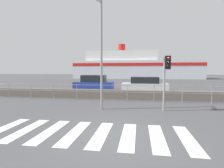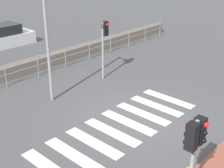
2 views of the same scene
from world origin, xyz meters
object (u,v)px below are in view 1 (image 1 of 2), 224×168
(streetlamp, at_px, (101,42))
(ferry_boat, at_px, (133,67))
(parked_car_white, at_px, (145,85))
(parked_car_blue, at_px, (94,84))
(traffic_light_far, at_px, (167,71))

(streetlamp, distance_m, ferry_boat, 36.38)
(streetlamp, bearing_deg, parked_car_white, 74.41)
(parked_car_blue, relative_size, parked_car_white, 0.90)
(traffic_light_far, bearing_deg, parked_car_blue, 124.81)
(ferry_boat, bearing_deg, parked_car_white, -85.60)
(streetlamp, height_order, parked_car_white, streetlamp)
(traffic_light_far, distance_m, parked_car_blue, 10.83)
(ferry_boat, distance_m, parked_car_white, 27.48)
(parked_car_blue, bearing_deg, streetlamp, -72.93)
(ferry_boat, height_order, parked_car_blue, ferry_boat)
(traffic_light_far, bearing_deg, parked_car_white, 95.28)
(streetlamp, bearing_deg, parked_car_blue, 107.07)
(traffic_light_far, bearing_deg, ferry_boat, 94.61)
(traffic_light_far, distance_m, streetlamp, 3.66)
(ferry_boat, bearing_deg, streetlamp, -90.68)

